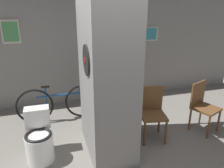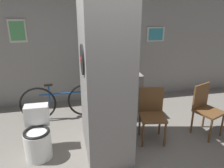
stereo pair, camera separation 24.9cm
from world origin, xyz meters
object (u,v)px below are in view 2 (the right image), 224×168
bottle_tall (113,69)px  bicycle (62,101)px  toilet (38,137)px  chair_by_doorway (205,107)px  chair_near_pillar (152,112)px

bottle_tall → bicycle: bearing=171.0°
toilet → bottle_tall: (1.40, 0.98, 0.72)m
toilet → chair_by_doorway: (2.86, 0.02, 0.19)m
bicycle → bottle_tall: bearing=-9.0°
bicycle → bottle_tall: size_ratio=5.04×
chair_near_pillar → bottle_tall: (-0.47, 0.92, 0.53)m
chair_near_pillar → bicycle: 1.85m
chair_by_doorway → chair_near_pillar: bearing=155.5°
chair_near_pillar → chair_by_doorway: same height
toilet → chair_near_pillar: bearing=1.8°
toilet → bicycle: size_ratio=0.46×
bicycle → toilet: bearing=-108.1°
chair_by_doorway → bicycle: 2.73m
bottle_tall → chair_near_pillar: bearing=-63.0°
chair_by_doorway → bottle_tall: size_ratio=2.79×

